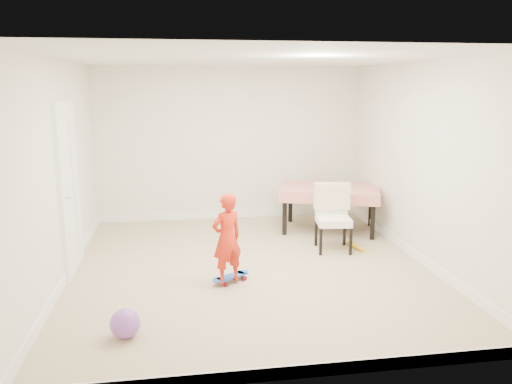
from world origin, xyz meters
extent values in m
plane|color=tan|center=(0.00, 0.00, 0.00)|extent=(5.00, 5.00, 0.00)
cube|color=silver|center=(0.00, 0.00, 2.58)|extent=(4.50, 5.00, 0.04)
cube|color=silver|center=(0.00, 2.48, 1.30)|extent=(4.50, 0.04, 2.60)
cube|color=silver|center=(0.00, -2.48, 1.30)|extent=(4.50, 0.04, 2.60)
cube|color=silver|center=(-2.23, 0.00, 1.30)|extent=(0.04, 5.00, 2.60)
cube|color=silver|center=(2.23, 0.00, 1.30)|extent=(0.04, 5.00, 2.60)
cube|color=white|center=(-2.22, 0.30, 1.02)|extent=(0.11, 0.94, 2.11)
cube|color=white|center=(0.00, 2.49, 0.06)|extent=(4.50, 0.02, 0.12)
cube|color=white|center=(0.00, -2.49, 0.06)|extent=(4.50, 0.02, 0.12)
cube|color=white|center=(-2.24, 0.00, 0.06)|extent=(0.02, 5.00, 0.12)
cube|color=white|center=(2.24, 0.00, 0.06)|extent=(0.02, 5.00, 0.12)
imported|color=red|center=(-0.35, -0.50, 0.53)|extent=(0.46, 0.41, 1.07)
sphere|color=purple|center=(-1.41, -1.60, 0.14)|extent=(0.28, 0.28, 0.28)
cylinder|color=gold|center=(1.60, 0.53, 0.03)|extent=(0.15, 0.40, 0.06)
camera|label=1|loc=(-0.86, -5.99, 2.31)|focal=35.00mm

